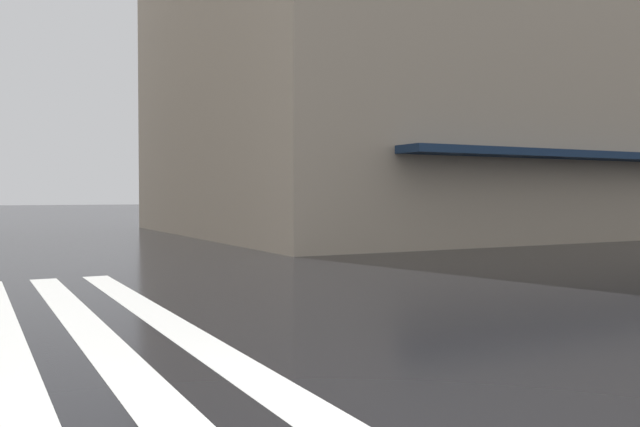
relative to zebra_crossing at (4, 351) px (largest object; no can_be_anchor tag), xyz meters
name	(u,v)px	position (x,y,z in m)	size (l,w,h in m)	color
zebra_crossing	(4,351)	(0.00, 0.00, 0.00)	(13.00, 4.50, 0.01)	silver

